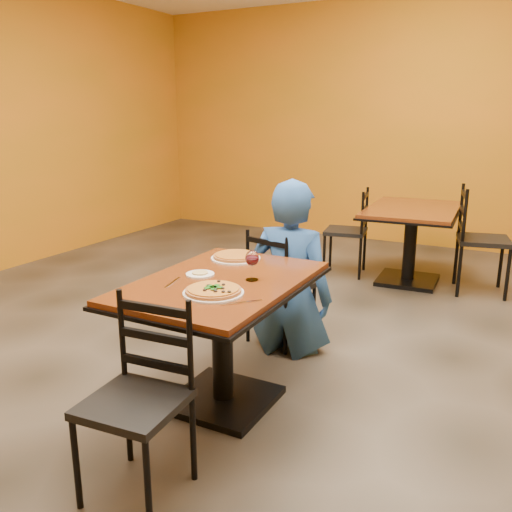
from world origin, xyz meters
The scene contains 18 objects.
floor centered at (0.00, 0.00, 0.00)m, with size 7.00×8.00×0.01m, color black.
wall_back centered at (0.00, 4.00, 1.50)m, with size 7.00×0.01×3.00m, color orange.
table_main centered at (0.00, -0.50, 0.56)m, with size 0.83×1.23×0.75m.
table_second centered at (0.44, 2.33, 0.56)m, with size 0.91×1.29×0.75m.
chair_main_near centered at (0.07, -1.33, 0.44)m, with size 0.39×0.39×0.87m, color black, non-canonical shape.
chair_main_far centered at (-0.08, 0.46, 0.42)m, with size 0.38×0.38×0.84m, color black, non-canonical shape.
chair_second_left centered at (-0.22, 2.33, 0.45)m, with size 0.40×0.40×0.89m, color black, non-canonical shape.
chair_second_right centered at (1.10, 2.33, 0.49)m, with size 0.45×0.45×0.99m, color black, non-canonical shape.
diner centered at (0.03, 0.38, 0.61)m, with size 0.61×0.40×1.21m, color navy.
plate_main centered at (0.09, -0.72, 0.76)m, with size 0.31×0.31×0.01m, color white.
pizza_main centered at (0.09, -0.72, 0.77)m, with size 0.28×0.28×0.02m, color #7D2F09.
plate_far centered at (-0.14, -0.09, 0.76)m, with size 0.31×0.31×0.01m, color white.
pizza_far centered at (-0.14, -0.09, 0.77)m, with size 0.28×0.28×0.02m, color #B37322.
side_plate centered at (-0.15, -0.48, 0.76)m, with size 0.16×0.16×0.01m, color white.
dip centered at (-0.15, -0.48, 0.76)m, with size 0.09×0.09×0.01m, color tan.
wine_glass centered at (0.15, -0.43, 0.84)m, with size 0.08×0.08×0.18m, color white, non-canonical shape.
fork centered at (-0.20, -0.67, 0.75)m, with size 0.01×0.19×0.00m, color silver.
knife centered at (0.28, -0.77, 0.75)m, with size 0.01×0.21×0.00m, color silver.
Camera 1 is at (1.47, -2.90, 1.64)m, focal length 37.73 mm.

